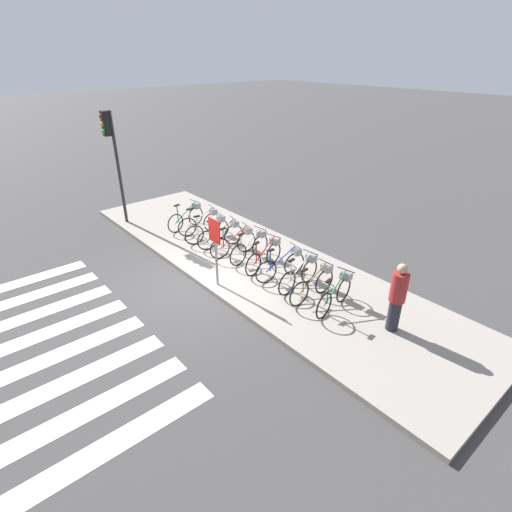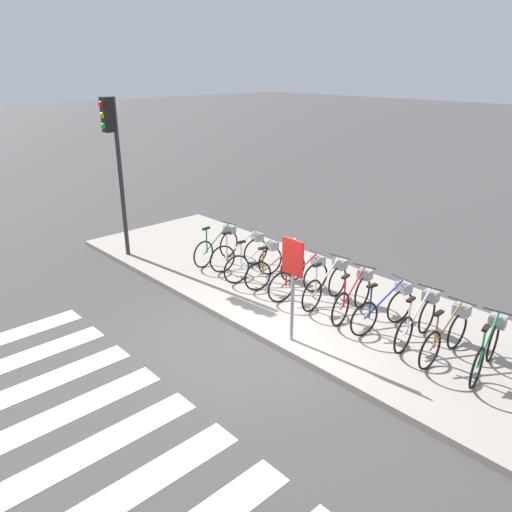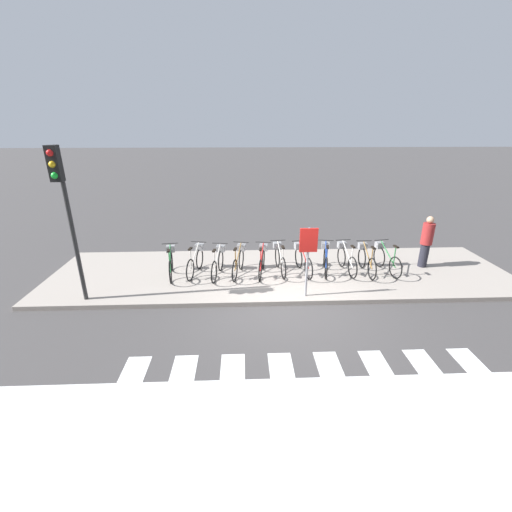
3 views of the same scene
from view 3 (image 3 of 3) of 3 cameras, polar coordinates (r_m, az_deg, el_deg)
name	(u,v)px [view 3 (image 3 of 3)]	position (r m, az deg, el deg)	size (l,w,h in m)	color
ground_plane	(289,306)	(8.64, 5.53, -8.25)	(120.00, 120.00, 0.00)	#423F3F
sidewalk	(281,273)	(10.26, 4.19, -2.86)	(13.42, 3.71, 0.12)	#9E9389
parked_bicycle_0	(171,262)	(10.09, -14.02, -0.94)	(0.46, 1.50, 0.93)	black
parked_bicycle_1	(196,260)	(10.08, -9.97, -0.63)	(0.47, 1.49, 0.93)	black
parked_bicycle_2	(218,262)	(9.87, -6.33, -0.93)	(0.46, 1.49, 0.93)	black
parked_bicycle_3	(239,260)	(9.92, -2.89, -0.71)	(0.49, 1.48, 0.93)	black
parked_bicycle_4	(262,260)	(9.90, 1.02, -0.73)	(0.46, 1.49, 0.93)	black
parked_bicycle_5	(280,258)	(10.08, 3.96, -0.36)	(0.46, 1.50, 0.93)	black
parked_bicycle_6	(302,259)	(10.12, 7.76, -0.42)	(0.46, 1.49, 0.93)	black
parked_bicycle_7	(325,258)	(10.27, 11.50, -0.34)	(0.46, 1.49, 0.93)	black
parked_bicycle_8	(346,258)	(10.44, 14.74, -0.25)	(0.46, 1.51, 0.93)	black
parked_bicycle_9	(366,259)	(10.52, 17.86, -0.43)	(0.46, 1.51, 0.93)	black
parked_bicycle_10	(386,258)	(10.80, 20.79, -0.25)	(0.46, 1.49, 0.93)	black
pedestrian	(426,241)	(11.48, 26.53, 2.28)	(0.34, 0.34, 1.58)	#23232D
traffic_light	(63,195)	(8.77, -29.52, 8.90)	(0.24, 0.40, 3.70)	#2D2D2D
sign_post	(308,251)	(8.41, 8.66, 0.89)	(0.44, 0.07, 1.80)	#99999E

